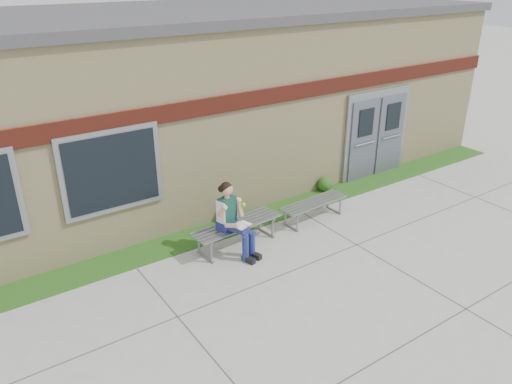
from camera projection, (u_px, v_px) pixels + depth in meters
ground at (337, 272)px, 9.17m from camera, size 80.00×80.00×0.00m
grass_strip at (257, 218)px, 11.12m from camera, size 16.00×0.80×0.02m
school_building at (182, 95)px, 12.79m from camera, size 16.20×6.22×4.20m
bench_left at (237, 229)px, 9.89m from camera, size 1.95×0.69×0.50m
bench_right at (314, 206)px, 10.94m from camera, size 1.67×0.56×0.43m
girl at (233, 218)px, 9.46m from camera, size 0.63×0.92×1.47m
shrub_mid at (229, 211)px, 10.92m from camera, size 0.42×0.42×0.42m
shrub_east at (324, 184)px, 12.36m from camera, size 0.35×0.35×0.35m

